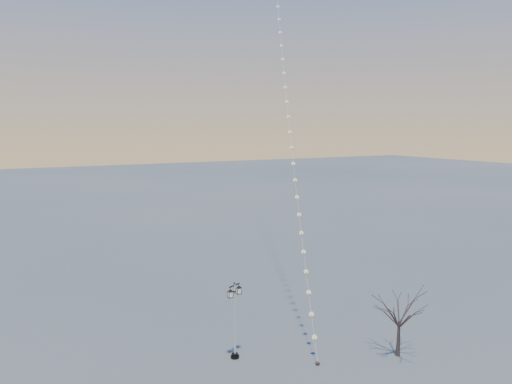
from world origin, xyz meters
TOP-DOWN VIEW (x-y plane):
  - ground at (0.00, 0.00)m, footprint 300.00×300.00m
  - street_lamp at (-3.25, 3.93)m, footprint 1.07×0.71m
  - bare_tree at (5.22, -0.27)m, footprint 2.35×2.35m
  - kite_train at (7.41, 16.36)m, footprint 14.45×31.27m

SIDE VIEW (x-z plane):
  - ground at x=0.00m, z-range 0.00..0.00m
  - street_lamp at x=-3.25m, z-range 0.24..4.74m
  - bare_tree at x=5.22m, z-range 0.76..4.65m
  - kite_train at x=7.41m, z-range -0.11..40.90m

